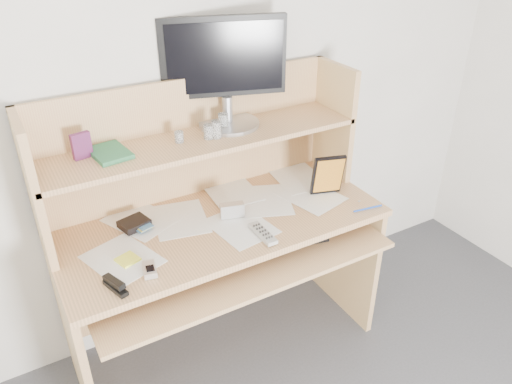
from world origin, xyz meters
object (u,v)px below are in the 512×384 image
keyboard (275,237)px  game_case (328,175)px  tv_remote (263,233)px  monitor (225,69)px  desk (214,223)px

keyboard → game_case: (0.32, 0.06, 0.19)m
keyboard → tv_remote: bearing=-131.9°
game_case → monitor: bearing=158.7°
keyboard → monitor: 0.75m
desk → game_case: size_ratio=6.85×
keyboard → tv_remote: size_ratio=2.85×
desk → tv_remote: bearing=-70.7°
tv_remote → game_case: (0.42, 0.14, 0.09)m
monitor → keyboard: bearing=-65.8°
desk → tv_remote: desk is taller
tv_remote → monitor: monitor is taller
desk → game_case: desk is taller
tv_remote → game_case: 0.46m
game_case → monitor: monitor is taller
keyboard → tv_remote: 0.16m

